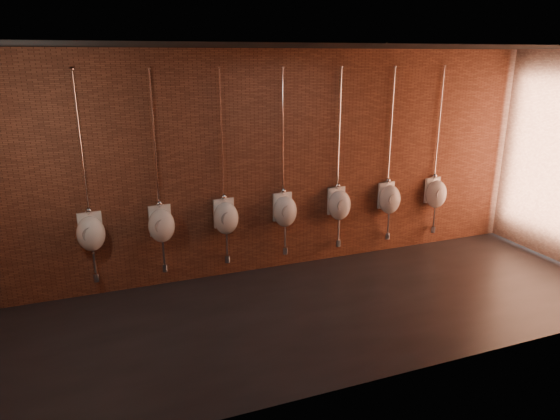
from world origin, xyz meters
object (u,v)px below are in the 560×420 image
Objects in this scene: urinal_5 at (389,198)px; urinal_6 at (436,193)px; urinal_3 at (285,210)px; urinal_0 at (91,232)px; urinal_2 at (226,217)px; urinal_1 at (161,224)px; urinal_4 at (339,204)px.

urinal_5 is 1.00× the size of urinal_6.
urinal_3 and urinal_6 have the same top height.
urinal_0 is 1.00× the size of urinal_2.
urinal_0 is at bearing 180.00° from urinal_1.
urinal_3 is 1.79m from urinal_5.
urinal_3 is (1.79, 0.00, 0.00)m from urinal_1.
urinal_5 is at bearing 0.00° from urinal_2.
urinal_4 is at bearing 180.00° from urinal_5.
urinal_1 and urinal_6 have the same top height.
urinal_1 is 0.90m from urinal_2.
urinal_5 is at bearing 180.00° from urinal_6.
urinal_6 is at bearing 0.00° from urinal_2.
urinal_0 is 5.37m from urinal_6.
urinal_3 is 1.00× the size of urinal_4.
urinal_3 is 1.00× the size of urinal_5.
urinal_4 is at bearing 0.00° from urinal_0.
urinal_2 is 0.90m from urinal_3.
urinal_5 is at bearing 0.00° from urinal_0.
urinal_0 and urinal_6 have the same top height.
urinal_6 is (5.37, 0.00, 0.00)m from urinal_0.
urinal_6 is at bearing 0.00° from urinal_3.
urinal_5 is at bearing 0.00° from urinal_3.
urinal_1 and urinal_2 have the same top height.
urinal_2 is 1.00× the size of urinal_5.
urinal_6 is (2.69, 0.00, 0.00)m from urinal_3.
urinal_4 is at bearing 0.00° from urinal_2.
urinal_0 is 1.00× the size of urinal_6.
urinal_2 is 1.00× the size of urinal_3.
urinal_1 is 1.00× the size of urinal_3.
urinal_6 is at bearing 0.00° from urinal_1.
urinal_0 is at bearing 180.00° from urinal_4.
urinal_5 and urinal_6 have the same top height.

